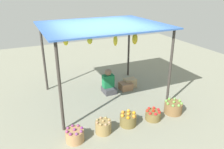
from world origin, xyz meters
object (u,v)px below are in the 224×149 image
at_px(wooden_crate_near_vendor, 126,86).
at_px(wooden_crate_stacked_rear, 130,83).
at_px(basket_red_tomatoes, 153,115).
at_px(vendor_person, 108,84).
at_px(basket_green_apples, 173,107).
at_px(basket_purple_onions, 75,135).
at_px(basket_potatoes, 103,127).
at_px(basket_oranges, 128,119).

relative_size(wooden_crate_near_vendor, wooden_crate_stacked_rear, 0.98).
distance_m(basket_red_tomatoes, wooden_crate_near_vendor, 1.81).
distance_m(vendor_person, wooden_crate_near_vendor, 0.62).
xyz_separation_m(basket_green_apples, wooden_crate_stacked_rear, (-0.27, 1.86, -0.01)).
xyz_separation_m(basket_purple_onions, basket_potatoes, (0.67, 0.02, 0.01)).
bearing_deg(wooden_crate_near_vendor, basket_red_tomatoes, -95.37).
xyz_separation_m(basket_red_tomatoes, wooden_crate_near_vendor, (0.17, 1.81, -0.01)).
xyz_separation_m(basket_purple_onions, basket_red_tomatoes, (2.01, -0.00, -0.02)).
relative_size(basket_potatoes, basket_green_apples, 0.78).
distance_m(basket_purple_onions, basket_potatoes, 0.67).
height_order(basket_purple_onions, basket_potatoes, basket_potatoes).
relative_size(basket_green_apples, wooden_crate_stacked_rear, 1.20).
xyz_separation_m(vendor_person, basket_purple_onions, (-1.59, -1.83, -0.16)).
xyz_separation_m(vendor_person, wooden_crate_near_vendor, (0.59, -0.03, -0.19)).
distance_m(vendor_person, wooden_crate_stacked_rear, 0.82).
bearing_deg(wooden_crate_stacked_rear, basket_potatoes, -132.46).
xyz_separation_m(basket_potatoes, basket_green_apples, (2.00, 0.02, 0.01)).
distance_m(vendor_person, basket_potatoes, 2.04).
height_order(basket_purple_onions, basket_red_tomatoes, basket_purple_onions).
bearing_deg(basket_red_tomatoes, wooden_crate_near_vendor, 84.63).
relative_size(basket_red_tomatoes, wooden_crate_stacked_rear, 1.00).
height_order(basket_potatoes, wooden_crate_stacked_rear, basket_potatoes).
bearing_deg(wooden_crate_stacked_rear, basket_green_apples, -81.65).
distance_m(basket_potatoes, basket_red_tomatoes, 1.34).
xyz_separation_m(basket_red_tomatoes, wooden_crate_stacked_rear, (0.38, 1.91, 0.03)).
relative_size(vendor_person, basket_potatoes, 2.13).
distance_m(basket_oranges, basket_green_apples, 1.34).
xyz_separation_m(vendor_person, basket_potatoes, (-0.92, -1.81, -0.15)).
bearing_deg(basket_purple_onions, wooden_crate_stacked_rear, 38.49).
xyz_separation_m(vendor_person, basket_oranges, (-0.26, -1.79, -0.15)).
distance_m(basket_purple_onions, basket_green_apples, 2.67).
distance_m(basket_potatoes, wooden_crate_stacked_rear, 2.55).
distance_m(basket_purple_onions, basket_red_tomatoes, 2.01).
relative_size(basket_green_apples, wooden_crate_near_vendor, 1.22).
height_order(vendor_person, wooden_crate_near_vendor, vendor_person).
height_order(basket_oranges, basket_green_apples, basket_green_apples).
distance_m(basket_purple_onions, basket_oranges, 1.33).
bearing_deg(basket_potatoes, wooden_crate_near_vendor, 49.75).
distance_m(wooden_crate_near_vendor, wooden_crate_stacked_rear, 0.24).
height_order(basket_red_tomatoes, basket_green_apples, basket_green_apples).
relative_size(basket_purple_onions, wooden_crate_stacked_rear, 1.03).
bearing_deg(basket_oranges, vendor_person, 81.66).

